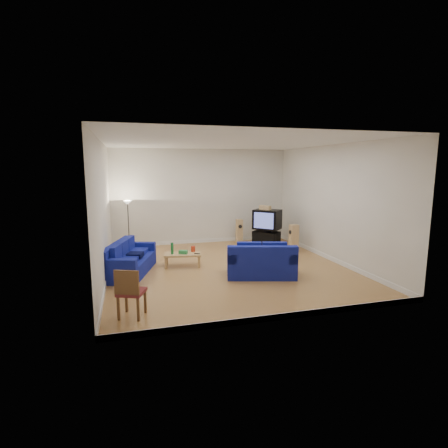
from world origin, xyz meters
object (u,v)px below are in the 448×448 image
object	(u,v)px
sofa_three_seat	(128,262)
tv_stand	(266,239)
sofa_loveseat	(261,264)
coffee_table	(183,255)
television	(267,219)

from	to	relation	value
sofa_three_seat	tv_stand	bearing A→B (deg)	129.78
sofa_three_seat	sofa_loveseat	xyz separation A→B (m)	(3.07, -1.13, 0.03)
sofa_three_seat	sofa_loveseat	distance (m)	3.27
sofa_three_seat	coffee_table	size ratio (longest dim) A/B	2.05
sofa_loveseat	television	world-z (taller)	television
tv_stand	television	size ratio (longest dim) A/B	0.83
sofa_three_seat	coffee_table	distance (m)	1.41
tv_stand	television	world-z (taller)	television
sofa_loveseat	tv_stand	size ratio (longest dim) A/B	2.15
sofa_three_seat	television	distance (m)	4.78
sofa_loveseat	coffee_table	world-z (taller)	sofa_loveseat
coffee_table	tv_stand	world-z (taller)	tv_stand
sofa_three_seat	coffee_table	bearing A→B (deg)	116.88
sofa_loveseat	television	size ratio (longest dim) A/B	1.79
sofa_loveseat	television	bearing A→B (deg)	80.63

